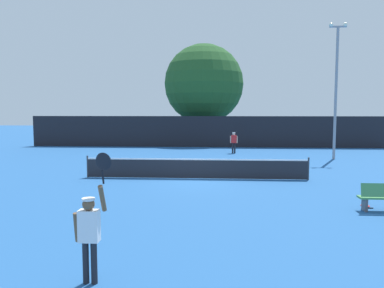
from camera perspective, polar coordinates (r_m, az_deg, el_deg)
name	(u,v)px	position (r m, az deg, el deg)	size (l,w,h in m)	color
ground_plane	(196,179)	(18.10, 0.59, -5.28)	(120.00, 120.00, 0.00)	#235693
tennis_net	(196,168)	(18.01, 0.59, -3.67)	(10.66, 0.08, 1.07)	#232328
perimeter_fence	(205,132)	(33.32, 2.05, 1.88)	(31.40, 0.12, 2.75)	black
player_serving	(90,227)	(7.48, -15.22, -12.05)	(0.67, 0.39, 2.49)	white
player_receiving	(234,141)	(28.76, 6.35, 0.52)	(0.57, 0.23, 1.59)	red
tennis_ball	(186,166)	(22.03, -0.98, -3.31)	(0.07, 0.07, 0.07)	#CCE033
spare_racket	(365,206)	(14.30, 24.81, -8.50)	(0.28, 0.52, 0.04)	black
light_pole	(336,83)	(26.86, 21.02, 8.62)	(1.18, 0.28, 8.97)	gray
large_tree	(204,84)	(38.19, 1.80, 9.09)	(7.92, 7.92, 9.86)	brown
parked_car_near	(177,133)	(41.47, -2.21, 1.70)	(2.24, 4.34, 1.69)	navy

